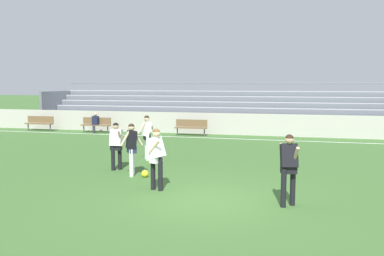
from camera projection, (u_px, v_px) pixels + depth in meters
ground_plane at (207, 199)px, 10.11m from camera, size 160.00×160.00×0.00m
field_line_sideline at (252, 139)px, 21.01m from camera, size 44.00×0.12×0.01m
sideline_wall at (255, 125)px, 22.57m from camera, size 48.00×0.16×1.23m
bleacher_stand at (211, 109)px, 25.90m from camera, size 22.55×4.11×2.96m
bench_far_left at (191, 126)px, 22.47m from camera, size 1.80×0.40×0.90m
bench_near_bin at (40, 122)px, 24.83m from camera, size 1.80×0.40×0.90m
bench_centre_sideline at (96, 123)px, 23.89m from camera, size 1.80×0.40×0.90m
spectator_seated at (95, 121)px, 23.77m from camera, size 0.36×0.42×1.21m
player_white_wide_right at (116, 142)px, 13.47m from camera, size 0.46×0.50×1.61m
player_dark_dropping_back at (132, 145)px, 12.62m from camera, size 0.66×0.47×1.66m
player_white_wide_left at (156, 154)px, 10.89m from camera, size 0.50×0.61×1.69m
player_white_challenging at (147, 133)px, 15.29m from camera, size 0.69×0.52×1.71m
player_dark_deep_cover at (289, 163)px, 9.45m from camera, size 0.48×0.66×1.72m
soccer_ball at (145, 174)px, 12.50m from camera, size 0.22×0.22×0.22m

